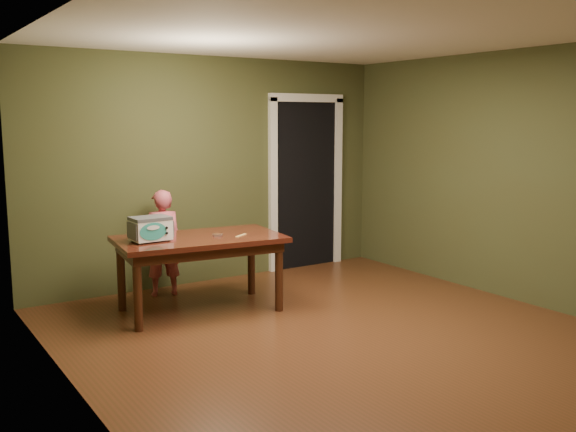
% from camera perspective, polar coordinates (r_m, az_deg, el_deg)
% --- Properties ---
extents(floor, '(5.00, 5.00, 0.00)m').
position_cam_1_polar(floor, '(5.70, 5.16, -10.82)').
color(floor, '#532A17').
rests_on(floor, ground).
extents(room_shell, '(4.52, 5.02, 2.61)m').
position_cam_1_polar(room_shell, '(5.38, 5.41, 6.59)').
color(room_shell, '#3C4424').
rests_on(room_shell, ground).
extents(doorway, '(1.10, 0.66, 2.25)m').
position_cam_1_polar(doorway, '(8.43, 0.43, 2.95)').
color(doorway, black).
rests_on(doorway, ground).
extents(dining_table, '(1.70, 1.09, 0.75)m').
position_cam_1_polar(dining_table, '(6.37, -7.88, -2.72)').
color(dining_table, '#3B130D').
rests_on(dining_table, floor).
extents(toy_oven, '(0.39, 0.27, 0.23)m').
position_cam_1_polar(toy_oven, '(6.18, -12.12, -1.04)').
color(toy_oven, '#4C4F54').
rests_on(toy_oven, dining_table).
extents(baking_pan, '(0.10, 0.10, 0.02)m').
position_cam_1_polar(baking_pan, '(6.36, -6.28, -1.67)').
color(baking_pan, silver).
rests_on(baking_pan, dining_table).
extents(spatula, '(0.17, 0.11, 0.01)m').
position_cam_1_polar(spatula, '(6.35, -4.20, -1.73)').
color(spatula, '#F7CD6B').
rests_on(spatula, dining_table).
extents(child, '(0.47, 0.37, 1.15)m').
position_cam_1_polar(child, '(7.01, -11.11, -2.36)').
color(child, '#D35766').
rests_on(child, floor).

